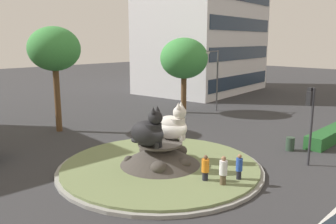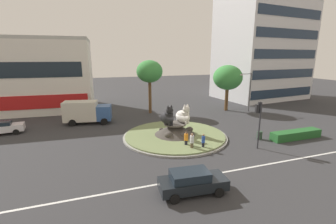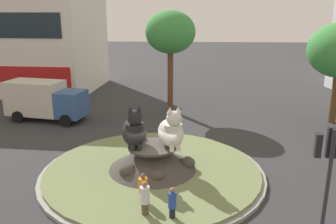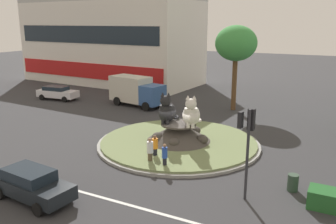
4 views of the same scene
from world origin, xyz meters
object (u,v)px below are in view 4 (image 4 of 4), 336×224
at_px(traffic_light_mast, 248,134).
at_px(broadleaf_tree_behind_island, 236,44).
at_px(cat_statue_white, 191,114).
at_px(pedestrian_white_shirt, 150,151).
at_px(hatchback_near_shophouse, 57,93).
at_px(shophouse_block, 111,41).
at_px(pedestrian_orange_shirt, 155,147).
at_px(cat_statue_black, 167,111).
at_px(litter_bin, 293,183).
at_px(delivery_box_truck, 136,90).
at_px(pedestrian_blue_shirt, 165,156).
at_px(sedan_on_far_lane, 32,184).

bearing_deg(traffic_light_mast, broadleaf_tree_behind_island, 27.95).
distance_m(cat_statue_white, pedestrian_white_shirt, 4.52).
relative_size(cat_statue_white, hatchback_near_shophouse, 0.52).
bearing_deg(pedestrian_white_shirt, shophouse_block, -139.30).
relative_size(cat_statue_white, pedestrian_orange_shirt, 1.54).
xyz_separation_m(cat_statue_black, hatchback_near_shophouse, (-17.91, 7.40, -1.59)).
xyz_separation_m(pedestrian_orange_shirt, hatchback_near_shophouse, (-18.74, 10.64, -0.04)).
height_order(traffic_light_mast, litter_bin, traffic_light_mast).
distance_m(cat_statue_black, delivery_box_truck, 12.30).
bearing_deg(broadleaf_tree_behind_island, delivery_box_truck, -162.38).
relative_size(pedestrian_orange_shirt, delivery_box_truck, 0.26).
bearing_deg(litter_bin, cat_statue_white, 153.63).
bearing_deg(pedestrian_blue_shirt, litter_bin, -79.34).
bearing_deg(pedestrian_blue_shirt, delivery_box_truck, 43.58).
bearing_deg(cat_statue_white, litter_bin, 42.80).
height_order(cat_statue_black, pedestrian_white_shirt, cat_statue_black).
height_order(shophouse_block, pedestrian_white_shirt, shophouse_block).
height_order(traffic_light_mast, sedan_on_far_lane, traffic_light_mast).
bearing_deg(broadleaf_tree_behind_island, pedestrian_blue_shirt, -86.63).
height_order(cat_statue_black, delivery_box_truck, cat_statue_black).
distance_m(pedestrian_blue_shirt, pedestrian_orange_shirt, 1.73).
bearing_deg(pedestrian_white_shirt, hatchback_near_shophouse, -121.13).
distance_m(cat_statue_black, pedestrian_white_shirt, 4.56).
bearing_deg(traffic_light_mast, pedestrian_orange_shirt, 78.50).
bearing_deg(cat_statue_black, delivery_box_truck, -151.91).
bearing_deg(delivery_box_truck, sedan_on_far_lane, -61.56).
distance_m(cat_statue_white, broadleaf_tree_behind_island, 12.71).
height_order(pedestrian_orange_shirt, sedan_on_far_lane, pedestrian_orange_shirt).
relative_size(traffic_light_mast, sedan_on_far_lane, 1.00).
height_order(cat_statue_white, broadleaf_tree_behind_island, broadleaf_tree_behind_island).
bearing_deg(broadleaf_tree_behind_island, cat_statue_black, -95.59).
xyz_separation_m(sedan_on_far_lane, hatchback_near_shophouse, (-15.98, 18.05, -0.01)).
bearing_deg(delivery_box_truck, pedestrian_blue_shirt, -41.50).
bearing_deg(sedan_on_far_lane, shophouse_block, 125.35).
bearing_deg(delivery_box_truck, litter_bin, -25.31).
bearing_deg(pedestrian_orange_shirt, cat_statue_black, -166.01).
distance_m(shophouse_block, sedan_on_far_lane, 36.47).
bearing_deg(litter_bin, broadleaf_tree_behind_island, 117.49).
relative_size(pedestrian_orange_shirt, hatchback_near_shophouse, 0.34).
distance_m(traffic_light_mast, broadleaf_tree_behind_island, 18.94).
distance_m(broadleaf_tree_behind_island, delivery_box_truck, 11.15).
height_order(traffic_light_mast, broadleaf_tree_behind_island, broadleaf_tree_behind_island).
relative_size(pedestrian_blue_shirt, delivery_box_truck, 0.25).
relative_size(cat_statue_black, traffic_light_mast, 0.53).
distance_m(cat_statue_black, pedestrian_orange_shirt, 3.69).
xyz_separation_m(shophouse_block, pedestrian_blue_shirt, (22.19, -24.98, -4.98)).
height_order(sedan_on_far_lane, delivery_box_truck, delivery_box_truck).
bearing_deg(delivery_box_truck, cat_statue_black, -36.69).
bearing_deg(broadleaf_tree_behind_island, cat_statue_white, -86.63).
xyz_separation_m(cat_statue_white, broadleaf_tree_behind_island, (-0.71, 12.00, 4.11)).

